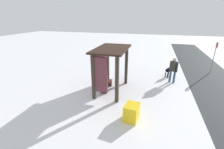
{
  "coord_description": "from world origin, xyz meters",
  "views": [
    {
      "loc": [
        -7.94,
        -2.28,
        4.18
      ],
      "look_at": [
        -0.28,
        -0.1,
        1.11
      ],
      "focal_mm": 24.61,
      "sensor_mm": 36.0,
      "label": 1
    }
  ],
  "objects_px": {
    "grit_bin": "(132,112)",
    "bench_left_inside": "(106,84)",
    "person_walking": "(173,68)",
    "bus_shelter": "(108,62)",
    "dog": "(169,70)",
    "street_sign": "(215,54)"
  },
  "relations": [
    {
      "from": "bench_left_inside",
      "to": "street_sign",
      "type": "bearing_deg",
      "value": -54.71
    },
    {
      "from": "bench_left_inside",
      "to": "street_sign",
      "type": "xyz_separation_m",
      "value": [
        4.89,
        -6.9,
        1.16
      ]
    },
    {
      "from": "bench_left_inside",
      "to": "grit_bin",
      "type": "height_order",
      "value": "bench_left_inside"
    },
    {
      "from": "grit_bin",
      "to": "bench_left_inside",
      "type": "bearing_deg",
      "value": 38.28
    },
    {
      "from": "dog",
      "to": "grit_bin",
      "type": "xyz_separation_m",
      "value": [
        -5.63,
        1.79,
        -0.17
      ]
    },
    {
      "from": "person_walking",
      "to": "grit_bin",
      "type": "height_order",
      "value": "person_walking"
    },
    {
      "from": "street_sign",
      "to": "person_walking",
      "type": "bearing_deg",
      "value": 131.89
    },
    {
      "from": "bench_left_inside",
      "to": "dog",
      "type": "height_order",
      "value": "dog"
    },
    {
      "from": "bus_shelter",
      "to": "street_sign",
      "type": "distance_m",
      "value": 8.41
    },
    {
      "from": "dog",
      "to": "street_sign",
      "type": "height_order",
      "value": "street_sign"
    },
    {
      "from": "person_walking",
      "to": "street_sign",
      "type": "distance_m",
      "value": 4.1
    },
    {
      "from": "person_walking",
      "to": "street_sign",
      "type": "relative_size",
      "value": 0.7
    },
    {
      "from": "bus_shelter",
      "to": "person_walking",
      "type": "bearing_deg",
      "value": -58.61
    },
    {
      "from": "dog",
      "to": "street_sign",
      "type": "bearing_deg",
      "value": -61.84
    },
    {
      "from": "dog",
      "to": "person_walking",
      "type": "bearing_deg",
      "value": -171.36
    },
    {
      "from": "bus_shelter",
      "to": "bench_left_inside",
      "type": "relative_size",
      "value": 2.46
    },
    {
      "from": "bus_shelter",
      "to": "street_sign",
      "type": "bearing_deg",
      "value": -53.55
    },
    {
      "from": "bus_shelter",
      "to": "person_walking",
      "type": "distance_m",
      "value": 4.44
    },
    {
      "from": "person_walking",
      "to": "dog",
      "type": "distance_m",
      "value": 1.12
    },
    {
      "from": "person_walking",
      "to": "grit_bin",
      "type": "distance_m",
      "value": 5.05
    },
    {
      "from": "bus_shelter",
      "to": "dog",
      "type": "xyz_separation_m",
      "value": [
        3.29,
        -3.58,
        -1.23
      ]
    },
    {
      "from": "grit_bin",
      "to": "person_walking",
      "type": "bearing_deg",
      "value": -22.86
    }
  ]
}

